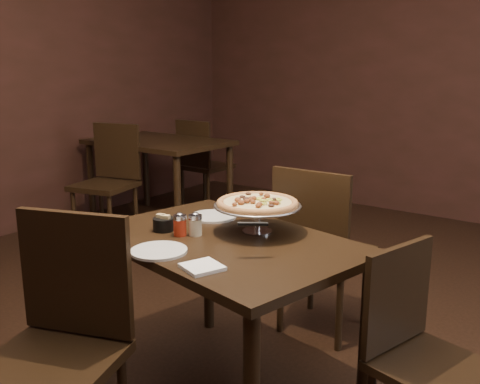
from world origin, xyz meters
The scene contains 16 objects.
room centered at (0.06, 0.03, 1.40)m, with size 6.04×7.04×2.84m.
dining_table centered at (0.03, -0.09, 0.64)m, with size 1.31×1.00×0.74m.
background_table centered at (-2.20, 1.73, 0.69)m, with size 1.27×0.85×0.80m.
pizza_stand centered at (0.10, 0.07, 0.87)m, with size 0.40×0.40×0.16m.
parmesan_shaker centered at (-0.10, -0.13, 0.79)m, with size 0.06×0.06×0.11m.
pepper_flake_shaker centered at (-0.15, -0.17, 0.79)m, with size 0.06×0.06×0.11m.
packet_caddy centered at (-0.26, -0.16, 0.77)m, with size 0.10×0.10×0.08m.
napkin_stack centered at (0.19, -0.42, 0.75)m, with size 0.13×0.13×0.01m, color white.
plate_left centered at (-0.22, 0.14, 0.74)m, with size 0.23×0.23×0.01m, color white.
plate_near centered at (-0.07, -0.39, 0.74)m, with size 0.23×0.23×0.01m, color white.
serving_spatula centered at (0.26, -0.20, 0.87)m, with size 0.16×0.16×0.02m.
chair_far centered at (0.11, 0.65, 0.52)m, with size 0.45×0.45×0.95m.
chair_near centered at (-0.13, -0.83, 0.52)m, with size 0.58×0.58×0.96m.
chair_side centered at (0.88, 0.01, 0.45)m, with size 0.47×0.47×0.82m.
bg_chair_far centered at (-2.16, 2.29, 0.52)m, with size 0.44×0.44×0.95m.
bg_chair_near centered at (-2.21, 1.13, 0.54)m, with size 0.56×0.56×0.99m.
Camera 1 is at (1.42, -1.83, 1.47)m, focal length 40.00 mm.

